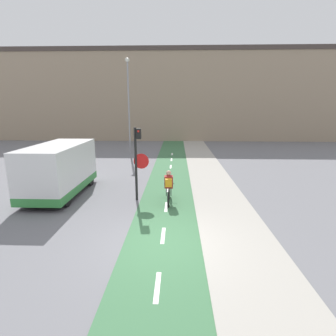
{
  "coord_description": "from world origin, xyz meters",
  "views": [
    {
      "loc": [
        0.43,
        -7.28,
        4.12
      ],
      "look_at": [
        0.0,
        5.09,
        1.2
      ],
      "focal_mm": 28.0,
      "sensor_mm": 36.0,
      "label": 1
    }
  ],
  "objects_px": {
    "cyclist_near": "(169,187)",
    "traffic_light_pole": "(138,156)",
    "van": "(60,170)",
    "street_lamp_far": "(129,98)"
  },
  "relations": [
    {
      "from": "cyclist_near",
      "to": "traffic_light_pole",
      "type": "bearing_deg",
      "value": 166.93
    },
    {
      "from": "traffic_light_pole",
      "to": "van",
      "type": "bearing_deg",
      "value": 170.23
    },
    {
      "from": "traffic_light_pole",
      "to": "street_lamp_far",
      "type": "distance_m",
      "value": 12.86
    },
    {
      "from": "traffic_light_pole",
      "to": "van",
      "type": "xyz_separation_m",
      "value": [
        -3.81,
        0.66,
        -0.83
      ]
    },
    {
      "from": "traffic_light_pole",
      "to": "street_lamp_far",
      "type": "xyz_separation_m",
      "value": [
        -2.54,
        12.28,
        2.84
      ]
    },
    {
      "from": "street_lamp_far",
      "to": "cyclist_near",
      "type": "relative_size",
      "value": 4.87
    },
    {
      "from": "traffic_light_pole",
      "to": "cyclist_near",
      "type": "height_order",
      "value": "traffic_light_pole"
    },
    {
      "from": "traffic_light_pole",
      "to": "van",
      "type": "height_order",
      "value": "traffic_light_pole"
    },
    {
      "from": "street_lamp_far",
      "to": "van",
      "type": "distance_m",
      "value": 12.26
    },
    {
      "from": "traffic_light_pole",
      "to": "cyclist_near",
      "type": "bearing_deg",
      "value": -13.07
    }
  ]
}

